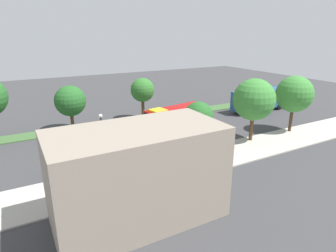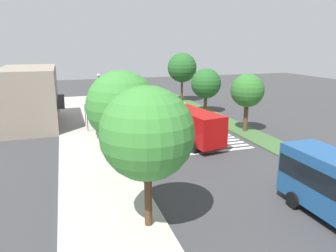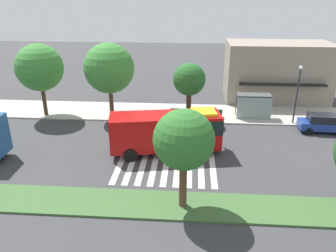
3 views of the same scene
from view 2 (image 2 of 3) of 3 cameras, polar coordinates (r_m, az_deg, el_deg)
name	(u,v)px [view 2 (image 2 of 3)]	position (r m, az deg, el deg)	size (l,w,h in m)	color
ground_plane	(179,137)	(33.75, 1.89, -2.02)	(120.00, 120.00, 0.00)	#38383A
sidewalk	(90,145)	(31.93, -13.75, -3.29)	(60.00, 5.69, 0.14)	#ADA89E
median_strip	(243,131)	(37.02, 13.30, -0.80)	(60.00, 3.00, 0.14)	#3D6033
crosswalk	(184,142)	(32.19, 2.94, -2.85)	(7.65, 11.32, 0.01)	silver
fire_truck	(187,122)	(31.88, 3.45, 0.65)	(9.45, 4.15, 3.61)	#A50C0C
parked_car_west	(130,133)	(32.44, -6.74, -1.22)	(4.53, 2.22, 1.68)	navy
parked_car_mid	(112,109)	(44.34, -9.94, 2.97)	(4.62, 2.21, 1.73)	navy
bus_stop_shelter	(95,112)	(37.89, -12.94, 2.40)	(3.50, 1.40, 2.46)	#4C4C51
bench_near_shelter	(99,132)	(34.32, -12.14, -1.04)	(1.60, 0.50, 0.90)	#2D472D
bench_west_of_shelter	(104,142)	(30.65, -11.35, -2.88)	(1.60, 0.50, 0.90)	black
street_lamp	(100,92)	(41.44, -12.11, 5.87)	(0.36, 0.36, 5.80)	#2D2D30
storefront_building	(30,97)	(41.24, -23.32, 4.76)	(11.97, 6.78, 6.90)	gray
sidewalk_tree_far_west	(147,134)	(16.04, -3.74, -1.37)	(4.82, 4.82, 7.52)	#47301E
sidewalk_tree_west	(122,106)	(22.90, -8.23, 3.50)	(5.07, 5.07, 7.71)	#513823
sidewalk_tree_center	(107,102)	(30.92, -10.77, 4.31)	(3.26, 3.26, 5.81)	#47301E
median_tree_far_west	(247,91)	(35.87, 13.96, 6.11)	(3.63, 3.63, 6.34)	#513823
median_tree_west	(206,84)	(45.29, 6.78, 7.52)	(4.18, 4.18, 6.12)	#513823
median_tree_center	(182,68)	(53.94, 2.53, 10.35)	(4.83, 4.83, 7.96)	#513823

